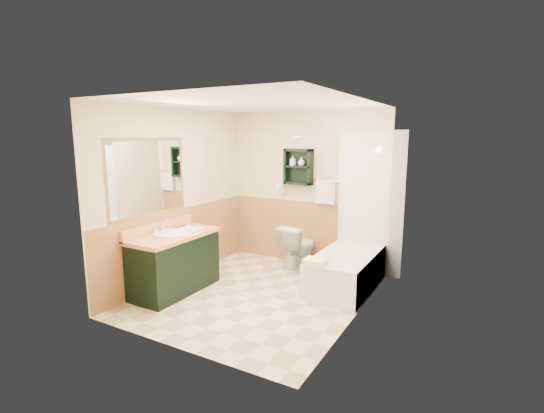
{
  "coord_description": "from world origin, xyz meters",
  "views": [
    {
      "loc": [
        2.52,
        -4.11,
        2.02
      ],
      "look_at": [
        0.11,
        0.2,
        1.13
      ],
      "focal_mm": 26.0,
      "sensor_mm": 36.0,
      "label": 1
    }
  ],
  "objects": [
    {
      "name": "floor",
      "position": [
        0.0,
        0.0,
        0.0
      ],
      "size": [
        3.0,
        3.0,
        0.0
      ],
      "primitive_type": "plane",
      "color": "beige",
      "rests_on": "ground"
    },
    {
      "name": "soap_bottle_a",
      "position": [
        -0.19,
        1.4,
        1.6
      ],
      "size": [
        0.08,
        0.16,
        0.07
      ],
      "primitive_type": "imported",
      "rotation": [
        0.0,
        0.0,
        -0.1
      ],
      "color": "silver",
      "rests_on": "wall_shelf"
    },
    {
      "name": "ceiling",
      "position": [
        0.0,
        0.0,
        2.42
      ],
      "size": [
        2.6,
        3.0,
        0.04
      ],
      "primitive_type": "cube",
      "color": "white",
      "rests_on": "back_wall"
    },
    {
      "name": "towel_bar",
      "position": [
        0.35,
        1.45,
        1.35
      ],
      "size": [
        0.4,
        0.06,
        0.4
      ],
      "primitive_type": null,
      "color": "silver",
      "rests_on": "back_wall"
    },
    {
      "name": "wall_shelf",
      "position": [
        -0.1,
        1.41,
        1.55
      ],
      "size": [
        0.45,
        0.15,
        0.55
      ],
      "primitive_type": "cube",
      "color": "black",
      "rests_on": "back_wall"
    },
    {
      "name": "tub_towel",
      "position": [
        0.74,
        0.16,
        0.51
      ],
      "size": [
        0.27,
        0.22,
        0.07
      ],
      "primitive_type": "cube",
      "color": "silver",
      "rests_on": "bathtub"
    },
    {
      "name": "mirror_frame",
      "position": [
        -1.27,
        -0.55,
        1.5
      ],
      "size": [
        1.3,
        1.3,
        1.0
      ],
      "primitive_type": null,
      "color": "olive",
      "rests_on": "left_wall"
    },
    {
      "name": "tile_back",
      "position": [
        1.03,
        1.48,
        1.05
      ],
      "size": [
        0.95,
        0.95,
        2.1
      ],
      "primitive_type": null,
      "color": "white",
      "rests_on": "back_wall"
    },
    {
      "name": "toilet",
      "position": [
        0.02,
        1.2,
        0.34
      ],
      "size": [
        0.48,
        0.74,
        0.68
      ],
      "primitive_type": "imported",
      "rotation": [
        0.0,
        0.0,
        3.0
      ],
      "color": "silver",
      "rests_on": "ground"
    },
    {
      "name": "tile_accent",
      "position": [
        1.27,
        0.75,
        1.9
      ],
      "size": [
        1.5,
        1.5,
        0.1
      ],
      "primitive_type": null,
      "color": "#144830",
      "rests_on": "right_wall"
    },
    {
      "name": "counter_towel",
      "position": [
        -0.89,
        -0.21,
        0.8
      ],
      "size": [
        0.29,
        0.22,
        0.04
      ],
      "primitive_type": "cube",
      "color": "silver",
      "rests_on": "vanity"
    },
    {
      "name": "shower_curtain",
      "position": [
        0.53,
        0.92,
        1.15
      ],
      "size": [
        1.05,
        1.05,
        1.7
      ],
      "primitive_type": null,
      "color": "beige",
      "rests_on": "curtain_rod"
    },
    {
      "name": "vanity",
      "position": [
        -0.99,
        -0.43,
        0.39
      ],
      "size": [
        0.59,
        1.22,
        0.78
      ],
      "primitive_type": "cube",
      "color": "black",
      "rests_on": "ground"
    },
    {
      "name": "hair_dryer",
      "position": [
        -0.4,
        1.43,
        1.2
      ],
      "size": [
        0.1,
        0.24,
        0.18
      ],
      "primitive_type": null,
      "color": "white",
      "rests_on": "back_wall"
    },
    {
      "name": "mirror_glass",
      "position": [
        -1.27,
        -0.55,
        1.5
      ],
      "size": [
        1.2,
        1.2,
        0.9
      ],
      "primitive_type": null,
      "color": "white",
      "rests_on": "left_wall"
    },
    {
      "name": "right_wall",
      "position": [
        1.32,
        0.0,
        1.2
      ],
      "size": [
        0.04,
        3.0,
        2.4
      ],
      "primitive_type": "cube",
      "color": "beige",
      "rests_on": "ground"
    },
    {
      "name": "back_wall",
      "position": [
        0.0,
        1.52,
        1.2
      ],
      "size": [
        2.6,
        0.04,
        2.4
      ],
      "primitive_type": "cube",
      "color": "beige",
      "rests_on": "ground"
    },
    {
      "name": "soap_bottle_b",
      "position": [
        -0.05,
        1.4,
        1.62
      ],
      "size": [
        0.15,
        0.16,
        0.1
      ],
      "primitive_type": "imported",
      "rotation": [
        0.0,
        0.0,
        -0.41
      ],
      "color": "silver",
      "rests_on": "wall_shelf"
    },
    {
      "name": "tile_right",
      "position": [
        1.28,
        0.75,
        1.05
      ],
      "size": [
        1.5,
        1.5,
        2.1
      ],
      "primitive_type": null,
      "color": "white",
      "rests_on": "right_wall"
    },
    {
      "name": "wainscot_left",
      "position": [
        -1.29,
        0.0,
        0.5
      ],
      "size": [
        2.98,
        2.98,
        1.0
      ],
      "primitive_type": null,
      "color": "tan",
      "rests_on": "left_wall"
    },
    {
      "name": "left_wall",
      "position": [
        -1.32,
        0.0,
        1.2
      ],
      "size": [
        0.04,
        3.0,
        2.4
      ],
      "primitive_type": "cube",
      "color": "beige",
      "rests_on": "ground"
    },
    {
      "name": "wainscot_back",
      "position": [
        0.0,
        1.49,
        0.5
      ],
      "size": [
        2.58,
        2.58,
        1.0
      ],
      "primitive_type": null,
      "color": "tan",
      "rests_on": "back_wall"
    },
    {
      "name": "bathtub",
      "position": [
        0.93,
        0.83,
        0.24
      ],
      "size": [
        0.71,
        1.5,
        0.47
      ],
      "primitive_type": "cube",
      "color": "silver",
      "rests_on": "ground"
    },
    {
      "name": "vanity_book",
      "position": [
        -1.16,
        -0.13,
        0.88
      ],
      "size": [
        0.16,
        0.04,
        0.21
      ],
      "primitive_type": "imported",
      "rotation": [
        0.0,
        0.0,
        0.11
      ],
      "color": "black",
      "rests_on": "vanity"
    },
    {
      "name": "curtain_rod",
      "position": [
        0.53,
        0.75,
        2.0
      ],
      "size": [
        0.03,
        1.6,
        0.03
      ],
      "primitive_type": "cylinder",
      "rotation": [
        1.57,
        0.0,
        0.0
      ],
      "color": "silver",
      "rests_on": "back_wall"
    }
  ]
}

